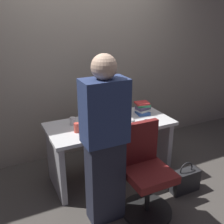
% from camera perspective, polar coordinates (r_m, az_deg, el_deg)
% --- Properties ---
extents(ground_plane, '(9.00, 9.00, 0.00)m').
position_cam_1_polar(ground_plane, '(3.46, -0.37, -13.41)').
color(ground_plane, '#4C4742').
extents(wall_back, '(6.40, 0.10, 3.00)m').
position_cam_1_polar(wall_back, '(3.64, -6.16, 13.70)').
color(wall_back, '#9E9384').
rests_on(wall_back, ground).
extents(desk, '(1.47, 0.68, 0.73)m').
position_cam_1_polar(desk, '(3.20, -0.39, -5.92)').
color(desk, white).
rests_on(desk, ground).
extents(office_chair, '(0.52, 0.52, 0.94)m').
position_cam_1_polar(office_chair, '(2.74, 7.20, -13.05)').
color(office_chair, black).
rests_on(office_chair, ground).
extents(person_at_desk, '(0.40, 0.24, 1.64)m').
position_cam_1_polar(person_at_desk, '(2.41, -1.54, -6.59)').
color(person_at_desk, '#262838').
rests_on(person_at_desk, ground).
extents(monitor, '(0.54, 0.15, 0.46)m').
position_cam_1_polar(monitor, '(3.21, -1.56, 3.37)').
color(monitor, silver).
rests_on(monitor, desk).
extents(keyboard, '(0.43, 0.14, 0.02)m').
position_cam_1_polar(keyboard, '(3.02, -0.14, -2.79)').
color(keyboard, white).
rests_on(keyboard, desk).
extents(mouse, '(0.06, 0.10, 0.03)m').
position_cam_1_polar(mouse, '(3.16, 4.18, -1.59)').
color(mouse, white).
rests_on(mouse, desk).
extents(cup_near_keyboard, '(0.07, 0.07, 0.10)m').
position_cam_1_polar(cup_near_keyboard, '(2.87, -7.56, -3.36)').
color(cup_near_keyboard, '#D84C3F').
rests_on(cup_near_keyboard, desk).
extents(cup_by_monitor, '(0.06, 0.06, 0.09)m').
position_cam_1_polar(cup_by_monitor, '(3.07, -8.48, -1.94)').
color(cup_by_monitor, silver).
rests_on(cup_by_monitor, desk).
extents(book_stack, '(0.20, 0.18, 0.16)m').
position_cam_1_polar(book_stack, '(3.36, 6.62, 0.82)').
color(book_stack, '#3359A5').
rests_on(book_stack, desk).
extents(cell_phone, '(0.11, 0.16, 0.01)m').
position_cam_1_polar(cell_phone, '(3.15, 7.99, -2.09)').
color(cell_phone, black).
rests_on(cell_phone, desk).
extents(handbag, '(0.34, 0.14, 0.38)m').
position_cam_1_polar(handbag, '(3.24, 15.41, -14.04)').
color(handbag, '#262628').
rests_on(handbag, ground).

